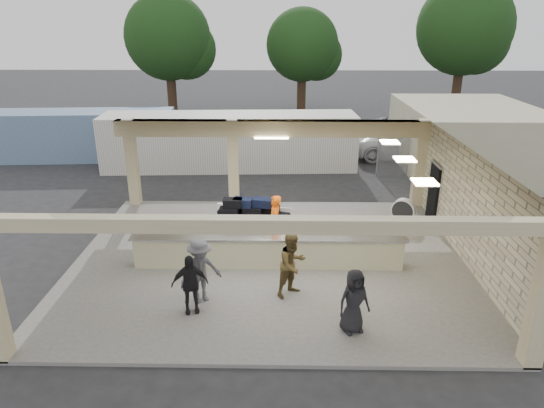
{
  "coord_description": "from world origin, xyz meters",
  "views": [
    {
      "loc": [
        0.34,
        -13.54,
        7.12
      ],
      "look_at": [
        0.09,
        1.0,
        1.54
      ],
      "focal_mm": 32.0,
      "sensor_mm": 36.0,
      "label": 1
    }
  ],
  "objects_px": {
    "baggage_handler": "(275,223)",
    "container_white": "(230,141)",
    "passenger_c": "(200,271)",
    "drum_fan": "(403,211)",
    "passenger_d": "(354,301)",
    "car_white_a": "(406,144)",
    "passenger_b": "(190,284)",
    "container_blue": "(80,135)",
    "car_white_b": "(483,140)",
    "car_dark": "(399,133)",
    "baggage_counter": "(268,251)",
    "luggage_cart": "(248,218)",
    "passenger_a": "(292,264)"
  },
  "relations": [
    {
      "from": "passenger_d",
      "to": "car_dark",
      "type": "xyz_separation_m",
      "value": [
        5.21,
        18.4,
        -0.12
      ]
    },
    {
      "from": "baggage_counter",
      "to": "car_dark",
      "type": "height_order",
      "value": "car_dark"
    },
    {
      "from": "passenger_c",
      "to": "passenger_a",
      "type": "bearing_deg",
      "value": -23.4
    },
    {
      "from": "baggage_counter",
      "to": "drum_fan",
      "type": "xyz_separation_m",
      "value": [
        4.82,
        3.33,
        0.03
      ]
    },
    {
      "from": "baggage_counter",
      "to": "drum_fan",
      "type": "distance_m",
      "value": 5.86
    },
    {
      "from": "passenger_d",
      "to": "car_white_a",
      "type": "xyz_separation_m",
      "value": [
        5.07,
        15.89,
        -0.11
      ]
    },
    {
      "from": "baggage_handler",
      "to": "car_white_a",
      "type": "bearing_deg",
      "value": 144.45
    },
    {
      "from": "drum_fan",
      "to": "container_blue",
      "type": "height_order",
      "value": "container_blue"
    },
    {
      "from": "passenger_b",
      "to": "container_blue",
      "type": "xyz_separation_m",
      "value": [
        -8.47,
        14.76,
        0.38
      ]
    },
    {
      "from": "luggage_cart",
      "to": "passenger_a",
      "type": "distance_m",
      "value": 3.55
    },
    {
      "from": "passenger_a",
      "to": "container_white",
      "type": "bearing_deg",
      "value": 62.07
    },
    {
      "from": "container_white",
      "to": "baggage_counter",
      "type": "bearing_deg",
      "value": -81.15
    },
    {
      "from": "baggage_handler",
      "to": "passenger_b",
      "type": "bearing_deg",
      "value": -34.61
    },
    {
      "from": "drum_fan",
      "to": "car_dark",
      "type": "xyz_separation_m",
      "value": [
        2.49,
        11.87,
        0.17
      ]
    },
    {
      "from": "passenger_c",
      "to": "car_white_b",
      "type": "bearing_deg",
      "value": 17.14
    },
    {
      "from": "baggage_counter",
      "to": "container_blue",
      "type": "height_order",
      "value": "container_blue"
    },
    {
      "from": "car_white_b",
      "to": "car_dark",
      "type": "distance_m",
      "value": 4.66
    },
    {
      "from": "baggage_handler",
      "to": "car_white_b",
      "type": "height_order",
      "value": "baggage_handler"
    },
    {
      "from": "luggage_cart",
      "to": "drum_fan",
      "type": "xyz_separation_m",
      "value": [
        5.52,
        1.63,
        -0.35
      ]
    },
    {
      "from": "container_white",
      "to": "passenger_a",
      "type": "bearing_deg",
      "value": -79.54
    },
    {
      "from": "passenger_c",
      "to": "container_white",
      "type": "distance_m",
      "value": 12.69
    },
    {
      "from": "passenger_c",
      "to": "car_dark",
      "type": "distance_m",
      "value": 19.39
    },
    {
      "from": "car_white_a",
      "to": "car_white_b",
      "type": "xyz_separation_m",
      "value": [
        4.65,
        1.34,
        -0.13
      ]
    },
    {
      "from": "passenger_d",
      "to": "car_dark",
      "type": "distance_m",
      "value": 19.13
    },
    {
      "from": "passenger_d",
      "to": "car_white_b",
      "type": "distance_m",
      "value": 19.78
    },
    {
      "from": "baggage_counter",
      "to": "car_white_a",
      "type": "bearing_deg",
      "value": 60.54
    },
    {
      "from": "luggage_cart",
      "to": "car_dark",
      "type": "height_order",
      "value": "luggage_cart"
    },
    {
      "from": "car_white_b",
      "to": "car_dark",
      "type": "bearing_deg",
      "value": 67.7
    },
    {
      "from": "luggage_cart",
      "to": "drum_fan",
      "type": "bearing_deg",
      "value": 26.12
    },
    {
      "from": "baggage_handler",
      "to": "container_white",
      "type": "bearing_deg",
      "value": -170.53
    },
    {
      "from": "drum_fan",
      "to": "passenger_d",
      "type": "bearing_deg",
      "value": -82.91
    },
    {
      "from": "baggage_handler",
      "to": "passenger_b",
      "type": "height_order",
      "value": "baggage_handler"
    },
    {
      "from": "passenger_c",
      "to": "drum_fan",
      "type": "bearing_deg",
      "value": 6.38
    },
    {
      "from": "drum_fan",
      "to": "car_white_b",
      "type": "bearing_deg",
      "value": 86.54
    },
    {
      "from": "passenger_c",
      "to": "car_white_a",
      "type": "relative_size",
      "value": 0.32
    },
    {
      "from": "drum_fan",
      "to": "car_white_a",
      "type": "bearing_deg",
      "value": 105.67
    },
    {
      "from": "passenger_b",
      "to": "container_blue",
      "type": "height_order",
      "value": "container_blue"
    },
    {
      "from": "passenger_c",
      "to": "car_white_b",
      "type": "xyz_separation_m",
      "value": [
        13.53,
        15.99,
        -0.32
      ]
    },
    {
      "from": "baggage_handler",
      "to": "passenger_d",
      "type": "height_order",
      "value": "baggage_handler"
    },
    {
      "from": "drum_fan",
      "to": "car_white_a",
      "type": "xyz_separation_m",
      "value": [
        2.34,
        9.35,
        0.19
      ]
    },
    {
      "from": "luggage_cart",
      "to": "drum_fan",
      "type": "relative_size",
      "value": 3.01
    },
    {
      "from": "passenger_b",
      "to": "drum_fan",
      "type": "bearing_deg",
      "value": 26.3
    },
    {
      "from": "car_white_a",
      "to": "passenger_a",
      "type": "bearing_deg",
      "value": 155.83
    },
    {
      "from": "passenger_d",
      "to": "passenger_b",
      "type": "bearing_deg",
      "value": 148.59
    },
    {
      "from": "container_white",
      "to": "car_white_b",
      "type": "bearing_deg",
      "value": 10.59
    },
    {
      "from": "drum_fan",
      "to": "car_white_a",
      "type": "height_order",
      "value": "car_white_a"
    },
    {
      "from": "baggage_counter",
      "to": "drum_fan",
      "type": "bearing_deg",
      "value": 34.64
    },
    {
      "from": "container_blue",
      "to": "car_white_a",
      "type": "bearing_deg",
      "value": -2.76
    },
    {
      "from": "passenger_d",
      "to": "car_dark",
      "type": "bearing_deg",
      "value": 53.26
    },
    {
      "from": "baggage_counter",
      "to": "container_blue",
      "type": "bearing_deg",
      "value": 130.16
    }
  ]
}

